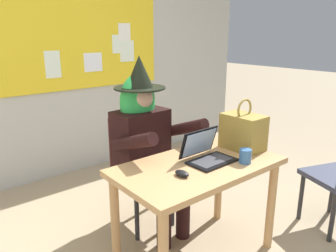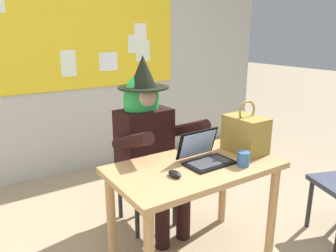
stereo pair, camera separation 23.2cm
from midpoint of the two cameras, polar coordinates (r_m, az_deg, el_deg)
name	(u,v)px [view 1 (the left image)]	position (r m, az deg, el deg)	size (l,w,h in m)	color
wall_back_bulletin	(60,53)	(3.74, -19.93, 11.82)	(5.31, 2.21, 2.65)	#B2B2AD
desk_main	(198,179)	(2.23, 2.23, -9.26)	(1.13, 0.64, 0.72)	tan
chair_at_desk	(138,164)	(2.75, -7.69, -6.58)	(0.44, 0.44, 0.90)	#4C1E19
person_costumed	(146,136)	(2.55, -6.47, -1.70)	(0.61, 0.67, 1.39)	black
laptop	(207,154)	(2.22, 3.80, -4.88)	(0.32, 0.27, 0.21)	black
computer_mouse	(182,173)	(1.99, -0.93, -8.30)	(0.06, 0.10, 0.03)	black
handbag	(243,131)	(2.44, 10.27, -0.95)	(0.20, 0.30, 0.38)	olive
coffee_mug	(245,156)	(2.21, 10.36, -5.21)	(0.08, 0.08, 0.10)	#336099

